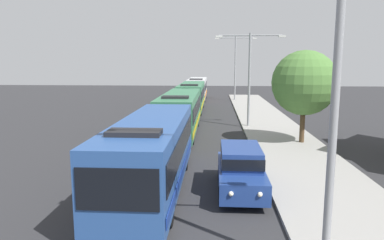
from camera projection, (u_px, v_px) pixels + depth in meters
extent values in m
cube|color=#284C8C|center=(153.00, 151.00, 14.94)|extent=(2.50, 10.84, 2.70)
cube|color=black|center=(183.00, 143.00, 14.80)|extent=(0.04, 9.97, 1.00)
cube|color=black|center=(122.00, 142.00, 14.96)|extent=(0.04, 9.97, 1.00)
cube|color=black|center=(117.00, 190.00, 9.53)|extent=(2.30, 0.04, 1.20)
cube|color=navy|center=(183.00, 170.00, 14.98)|extent=(0.03, 10.30, 0.36)
cube|color=black|center=(134.00, 133.00, 11.50)|extent=(1.75, 0.90, 0.16)
cylinder|color=black|center=(168.00, 212.00, 11.75)|extent=(0.28, 1.00, 1.00)
cylinder|color=black|center=(103.00, 210.00, 11.89)|extent=(0.28, 1.00, 1.00)
cylinder|color=black|center=(185.00, 160.00, 17.99)|extent=(0.28, 1.00, 1.00)
cylinder|color=black|center=(142.00, 159.00, 18.13)|extent=(0.28, 1.00, 1.00)
cube|color=#33724C|center=(181.00, 112.00, 27.00)|extent=(2.50, 11.61, 2.70)
cube|color=black|center=(197.00, 107.00, 26.87)|extent=(0.04, 10.68, 1.00)
cube|color=black|center=(164.00, 107.00, 27.03)|extent=(0.04, 10.68, 1.00)
cube|color=black|center=(171.00, 120.00, 21.22)|extent=(2.30, 0.04, 1.20)
cube|color=gold|center=(197.00, 122.00, 27.05)|extent=(0.03, 11.03, 0.36)
cube|color=black|center=(175.00, 97.00, 23.34)|extent=(1.75, 0.90, 0.16)
cylinder|color=black|center=(192.00, 137.00, 23.58)|extent=(0.28, 1.00, 1.00)
cylinder|color=black|center=(159.00, 137.00, 23.72)|extent=(0.28, 1.00, 1.00)
cylinder|color=black|center=(197.00, 121.00, 30.27)|extent=(0.28, 1.00, 1.00)
cylinder|color=black|center=(171.00, 120.00, 30.41)|extent=(0.28, 1.00, 1.00)
cube|color=#33724C|center=(192.00, 96.00, 39.79)|extent=(2.50, 11.66, 2.70)
cube|color=black|center=(203.00, 93.00, 39.65)|extent=(0.04, 10.73, 1.00)
cube|color=black|center=(180.00, 93.00, 39.81)|extent=(0.04, 10.73, 1.00)
cube|color=black|center=(188.00, 98.00, 33.98)|extent=(2.30, 0.04, 1.20)
cube|color=gold|center=(203.00, 103.00, 39.83)|extent=(0.03, 11.08, 0.36)
cube|color=black|center=(189.00, 85.00, 36.11)|extent=(1.75, 0.90, 0.16)
cylinder|color=black|center=(200.00, 111.00, 36.35)|extent=(0.28, 1.00, 1.00)
cylinder|color=black|center=(179.00, 111.00, 36.49)|extent=(0.28, 1.00, 1.00)
cylinder|color=black|center=(202.00, 103.00, 43.07)|extent=(0.28, 1.00, 1.00)
cylinder|color=black|center=(184.00, 103.00, 43.21)|extent=(0.28, 1.00, 1.00)
cube|color=silver|center=(197.00, 88.00, 52.40)|extent=(2.50, 11.45, 2.70)
cube|color=black|center=(206.00, 86.00, 52.26)|extent=(0.04, 10.53, 1.00)
cube|color=black|center=(189.00, 85.00, 52.42)|extent=(0.04, 10.53, 1.00)
cube|color=black|center=(195.00, 89.00, 46.69)|extent=(2.30, 0.04, 1.20)
cube|color=orange|center=(206.00, 93.00, 52.45)|extent=(0.03, 10.88, 0.36)
cube|color=black|center=(196.00, 79.00, 48.79)|extent=(1.75, 0.90, 0.16)
cylinder|color=black|center=(204.00, 98.00, 49.02)|extent=(0.28, 1.00, 1.00)
cylinder|color=black|center=(188.00, 98.00, 49.16)|extent=(0.28, 1.00, 1.00)
cylinder|color=black|center=(205.00, 94.00, 55.62)|extent=(0.28, 1.00, 1.00)
cylinder|color=black|center=(191.00, 94.00, 55.76)|extent=(0.28, 1.00, 1.00)
cube|color=navy|center=(241.00, 175.00, 14.90)|extent=(1.84, 4.80, 0.80)
cube|color=navy|center=(241.00, 156.00, 14.92)|extent=(1.62, 2.78, 0.80)
cube|color=black|center=(241.00, 156.00, 14.92)|extent=(1.66, 2.88, 0.44)
sphere|color=#F9EFCC|center=(231.00, 194.00, 12.53)|extent=(0.18, 0.18, 0.18)
sphere|color=#F9EFCC|center=(260.00, 194.00, 12.47)|extent=(0.18, 0.18, 0.18)
cylinder|color=black|center=(221.00, 196.00, 13.54)|extent=(0.22, 0.70, 0.70)
cylinder|color=black|center=(265.00, 197.00, 13.44)|extent=(0.22, 0.70, 0.70)
cylinder|color=black|center=(220.00, 172.00, 16.48)|extent=(0.22, 0.70, 0.70)
cylinder|color=black|center=(256.00, 173.00, 16.37)|extent=(0.22, 0.70, 0.70)
cylinder|color=gray|center=(335.00, 105.00, 8.34)|extent=(0.20, 0.20, 8.49)
cylinder|color=gray|center=(249.00, 80.00, 29.25)|extent=(0.20, 0.20, 7.59)
cylinder|color=gray|center=(235.00, 35.00, 28.76)|extent=(2.53, 0.10, 0.10)
cube|color=silver|center=(219.00, 37.00, 28.85)|extent=(0.56, 0.28, 0.16)
cylinder|color=gray|center=(266.00, 35.00, 28.60)|extent=(2.53, 0.10, 0.10)
cube|color=silver|center=(282.00, 36.00, 28.53)|extent=(0.56, 0.28, 0.16)
cylinder|color=gray|center=(235.00, 68.00, 49.99)|extent=(0.20, 0.20, 8.82)
cylinder|color=gray|center=(226.00, 38.00, 49.41)|extent=(2.59, 0.10, 0.10)
cube|color=silver|center=(217.00, 39.00, 49.50)|extent=(0.56, 0.28, 0.16)
cylinder|color=gray|center=(245.00, 38.00, 49.24)|extent=(2.59, 0.10, 0.10)
cube|color=silver|center=(255.00, 38.00, 49.17)|extent=(0.56, 0.28, 0.16)
cylinder|color=#4C3823|center=(302.00, 125.00, 23.49)|extent=(0.32, 0.32, 2.24)
sphere|color=#4C7A38|center=(304.00, 83.00, 23.04)|extent=(4.22, 4.22, 4.22)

